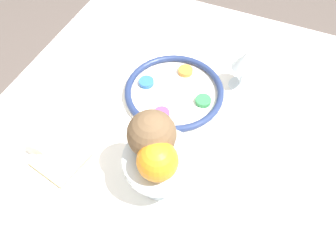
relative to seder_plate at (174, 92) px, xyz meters
name	(u,v)px	position (x,y,z in m)	size (l,w,h in m)	color
ground_plane	(170,219)	(0.12, 0.04, -0.77)	(8.00, 8.00, 0.00)	#564C47
dining_table	(171,185)	(0.12, 0.04, -0.39)	(1.19, 1.06, 0.75)	white
seder_plate	(174,92)	(0.00, 0.00, 0.00)	(0.30, 0.30, 0.03)	white
wine_glass	(246,61)	(-0.12, 0.17, 0.09)	(0.08, 0.08, 0.14)	silver
fruit_stand	(160,163)	(0.28, 0.08, 0.08)	(0.17, 0.17, 0.12)	silver
orange_fruit	(157,161)	(0.31, 0.09, 0.15)	(0.09, 0.09, 0.09)	orange
coconut	(152,134)	(0.26, 0.05, 0.16)	(0.11, 0.11, 0.11)	brown
bread_plate	(61,161)	(0.33, -0.18, -0.01)	(0.17, 0.17, 0.02)	silver
napkin_roll	(51,123)	(0.25, -0.27, 0.01)	(0.20, 0.08, 0.05)	white
spoon	(35,129)	(0.27, -0.31, -0.01)	(0.17, 0.03, 0.01)	silver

